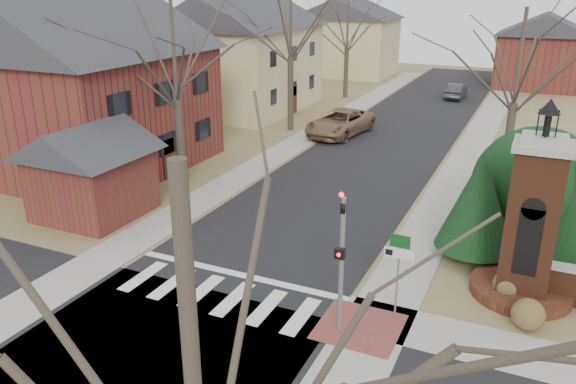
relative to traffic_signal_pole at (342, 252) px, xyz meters
The scene contains 27 objects.
ground 5.05m from the traffic_signal_pole, behind, with size 120.00×120.00×0.00m, color brown.
main_street 22.01m from the traffic_signal_pole, 101.35° to the left, with size 8.00×70.00×0.01m, color black.
cross_street 6.16m from the traffic_signal_pole, 140.28° to the right, with size 120.00×8.00×0.01m, color black.
crosswalk_zone 5.02m from the traffic_signal_pole, behind, with size 8.00×2.20×0.02m, color silver.
stop_bar 5.30m from the traffic_signal_pole, 158.11° to the left, with size 8.00×0.35×0.02m, color silver.
sidewalk_right_main 21.60m from the traffic_signal_pole, 87.59° to the left, with size 2.00×60.00×0.02m, color gray.
sidewalk_left 23.58m from the traffic_signal_pole, 113.91° to the left, with size 2.00×60.00×0.02m, color gray.
curb_apron 2.66m from the traffic_signal_pole, 40.52° to the left, with size 2.40×2.40×0.02m, color brown.
traffic_signal_pole is the anchor object (origin of this frame).
sign_post 2.02m from the traffic_signal_pole, 47.57° to the left, with size 0.90×0.07×2.75m.
brick_gate_monument 6.47m from the traffic_signal_pole, 43.24° to the left, with size 3.20×3.20×6.47m.
house_brick_left 19.81m from the traffic_signal_pole, 151.43° to the left, with size 9.80×11.80×9.42m.
house_stucco_left 31.92m from the traffic_signal_pole, 123.97° to the left, with size 9.80×12.80×9.28m.
garage_left 13.40m from the traffic_signal_pole, 163.01° to the left, with size 4.80×4.80×4.29m.
house_distant_left 50.18m from the traffic_signal_pole, 108.98° to the left, with size 10.80×8.80×8.53m.
house_distant_right 47.58m from the traffic_signal_pole, 85.55° to the left, with size 8.80×8.80×7.30m.
evergreen_near 7.06m from the traffic_signal_pole, 65.72° to the left, with size 2.80×2.80×4.10m.
evergreen_mass 10.09m from the traffic_signal_pole, 62.23° to the left, with size 4.80×4.80×4.80m, color black.
bare_tree_0 14.99m from the traffic_signal_pole, 143.29° to the left, with size 8.05×8.05×11.15m.
bare_tree_1 24.83m from the traffic_signal_pole, 117.81° to the left, with size 8.40×8.40×11.64m.
bare_tree_2 36.66m from the traffic_signal_pole, 108.92° to the left, with size 7.35×7.35×10.19m.
bare_tree_3 16.28m from the traffic_signal_pole, 78.28° to the left, with size 7.00×7.00×9.70m.
bare_tree_4 10.43m from the traffic_signal_pole, 79.93° to the right, with size 6.65×6.65×9.21m.
pickup_truck 22.96m from the traffic_signal_pole, 109.65° to the left, with size 2.77×6.01×1.67m, color #806045.
distant_car 38.10m from the traffic_signal_pole, 94.07° to the left, with size 1.39×3.98×1.31m, color #33363B.
dry_shrub_left 6.26m from the traffic_signal_pole, 43.12° to the left, with size 0.93×0.93×0.93m, color brown.
dry_shrub_right 5.94m from the traffic_signal_pole, 25.90° to the left, with size 0.96×0.96×0.96m, color brown.
Camera 1 is at (8.80, -12.80, 9.58)m, focal length 35.00 mm.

